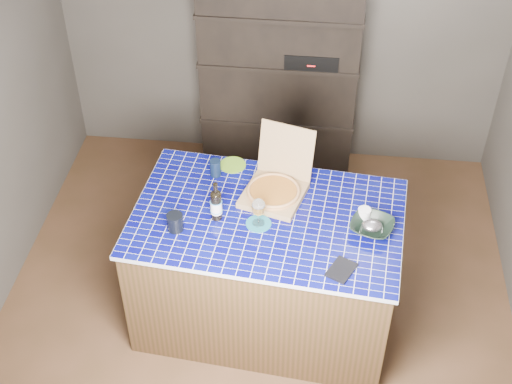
# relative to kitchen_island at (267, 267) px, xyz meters

# --- Properties ---
(room) EXTENTS (3.50, 3.50, 3.50)m
(room) POSITION_rel_kitchen_island_xyz_m (-0.07, 0.10, 0.80)
(room) COLOR brown
(room) RESTS_ON ground
(shelving_unit) EXTENTS (1.20, 0.41, 1.80)m
(shelving_unit) POSITION_rel_kitchen_island_xyz_m (-0.07, 1.63, 0.45)
(shelving_unit) COLOR black
(shelving_unit) RESTS_ON floor
(kitchen_island) EXTENTS (1.72, 1.18, 0.90)m
(kitchen_island) POSITION_rel_kitchen_island_xyz_m (0.00, 0.00, 0.00)
(kitchen_island) COLOR #4F331F
(kitchen_island) RESTS_ON floor
(pizza_box) EXTENTS (0.46, 0.52, 0.39)m
(pizza_box) POSITION_rel_kitchen_island_xyz_m (0.03, 0.20, 0.50)
(pizza_box) COLOR #997A4F
(pizza_box) RESTS_ON kitchen_island
(mead_bottle) EXTENTS (0.07, 0.07, 0.27)m
(mead_bottle) POSITION_rel_kitchen_island_xyz_m (-0.30, -0.05, 0.55)
(mead_bottle) COLOR black
(mead_bottle) RESTS_ON kitchen_island
(teal_trivet) EXTENTS (0.15, 0.15, 0.01)m
(teal_trivet) POSITION_rel_kitchen_island_xyz_m (-0.05, -0.08, 0.45)
(teal_trivet) COLOR #17677A
(teal_trivet) RESTS_ON kitchen_island
(wine_glass) EXTENTS (0.08, 0.08, 0.19)m
(wine_glass) POSITION_rel_kitchen_island_xyz_m (-0.05, -0.08, 0.58)
(wine_glass) COLOR white
(wine_glass) RESTS_ON teal_trivet
(tumbler) EXTENTS (0.10, 0.10, 0.11)m
(tumbler) POSITION_rel_kitchen_island_xyz_m (-0.53, -0.17, 0.50)
(tumbler) COLOR black
(tumbler) RESTS_ON kitchen_island
(dvd_case) EXTENTS (0.19, 0.21, 0.01)m
(dvd_case) POSITION_rel_kitchen_island_xyz_m (0.46, -0.40, 0.45)
(dvd_case) COLOR black
(dvd_case) RESTS_ON kitchen_island
(bowl) EXTENTS (0.32, 0.32, 0.06)m
(bowl) POSITION_rel_kitchen_island_xyz_m (0.63, -0.05, 0.48)
(bowl) COLOR black
(bowl) RESTS_ON kitchen_island
(foil_contents) EXTENTS (0.12, 0.10, 0.06)m
(foil_contents) POSITION_rel_kitchen_island_xyz_m (0.63, -0.05, 0.49)
(foil_contents) COLOR #AFADB9
(foil_contents) RESTS_ON bowl
(white_jar) EXTENTS (0.08, 0.08, 0.07)m
(white_jar) POSITION_rel_kitchen_island_xyz_m (0.58, 0.05, 0.48)
(white_jar) COLOR white
(white_jar) RESTS_ON kitchen_island
(navy_cup) EXTENTS (0.07, 0.07, 0.11)m
(navy_cup) POSITION_rel_kitchen_island_xyz_m (-0.37, 0.36, 0.50)
(navy_cup) COLOR black
(navy_cup) RESTS_ON kitchen_island
(green_trivet) EXTENTS (0.18, 0.18, 0.01)m
(green_trivet) POSITION_rel_kitchen_island_xyz_m (-0.28, 0.47, 0.45)
(green_trivet) COLOR #629820
(green_trivet) RESTS_ON kitchen_island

